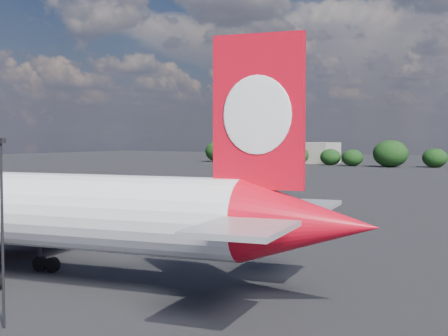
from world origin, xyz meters
The scene contains 5 objects.
ground centered at (0.00, 60.00, 0.00)m, with size 500.00×500.00×0.00m, color black.
qantas_airliner centered at (5.52, -1.71, 5.18)m, with size 52.09×49.71×17.02m.
apron_lamp_post centered at (14.86, -9.85, 5.94)m, with size 0.55×0.30×10.60m.
terminal_building centered at (-65.00, 192.00, 4.00)m, with size 42.00×16.00×8.00m.
highway_sign centered at (-18.00, 176.00, 3.13)m, with size 6.00×0.30×4.50m.
Camera 1 is at (43.09, -32.79, 10.74)m, focal length 50.00 mm.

